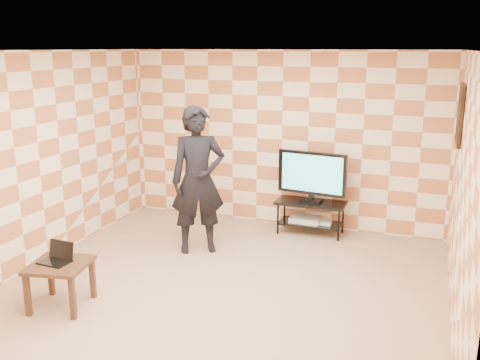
# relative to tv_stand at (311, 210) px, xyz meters

# --- Properties ---
(floor) EXTENTS (5.00, 5.00, 0.00)m
(floor) POSITION_rel_tv_stand_xyz_m (-0.56, -2.16, -0.37)
(floor) COLOR gray
(floor) RESTS_ON ground
(wall_back) EXTENTS (5.00, 0.02, 2.70)m
(wall_back) POSITION_rel_tv_stand_xyz_m (-0.56, 0.34, 0.98)
(wall_back) COLOR beige
(wall_back) RESTS_ON ground
(wall_front) EXTENTS (5.00, 0.02, 2.70)m
(wall_front) POSITION_rel_tv_stand_xyz_m (-0.56, -4.66, 0.98)
(wall_front) COLOR beige
(wall_front) RESTS_ON ground
(wall_left) EXTENTS (0.02, 5.00, 2.70)m
(wall_left) POSITION_rel_tv_stand_xyz_m (-3.06, -2.16, 0.98)
(wall_left) COLOR beige
(wall_left) RESTS_ON ground
(wall_right) EXTENTS (0.02, 5.00, 2.70)m
(wall_right) POSITION_rel_tv_stand_xyz_m (1.94, -2.16, 0.98)
(wall_right) COLOR beige
(wall_right) RESTS_ON ground
(ceiling) EXTENTS (5.00, 5.00, 0.02)m
(ceiling) POSITION_rel_tv_stand_xyz_m (-0.56, -2.16, 2.33)
(ceiling) COLOR white
(ceiling) RESTS_ON wall_back
(wall_art) EXTENTS (0.04, 0.72, 0.72)m
(wall_art) POSITION_rel_tv_stand_xyz_m (1.91, -0.61, 1.58)
(wall_art) COLOR black
(wall_art) RESTS_ON wall_right
(tv_stand) EXTENTS (1.03, 0.47, 0.50)m
(tv_stand) POSITION_rel_tv_stand_xyz_m (0.00, 0.00, 0.00)
(tv_stand) COLOR black
(tv_stand) RESTS_ON floor
(tv) EXTENTS (1.04, 0.24, 0.75)m
(tv) POSITION_rel_tv_stand_xyz_m (0.00, -0.00, 0.55)
(tv) COLOR black
(tv) RESTS_ON tv_stand
(dvd_player) EXTENTS (0.46, 0.34, 0.08)m
(dvd_player) POSITION_rel_tv_stand_xyz_m (-0.08, 0.01, -0.16)
(dvd_player) COLOR #BCBCBE
(dvd_player) RESTS_ON tv_stand
(game_console) EXTENTS (0.21, 0.15, 0.05)m
(game_console) POSITION_rel_tv_stand_xyz_m (0.22, -0.02, -0.17)
(game_console) COLOR silver
(game_console) RESTS_ON tv_stand
(side_table) EXTENTS (0.70, 0.70, 0.50)m
(side_table) POSITION_rel_tv_stand_xyz_m (-2.01, -3.22, 0.05)
(side_table) COLOR #3B2117
(side_table) RESTS_ON floor
(laptop) EXTENTS (0.33, 0.27, 0.21)m
(laptop) POSITION_rel_tv_stand_xyz_m (-2.06, -3.18, 0.18)
(laptop) COLOR black
(laptop) RESTS_ON side_table
(person) EXTENTS (0.87, 0.78, 2.00)m
(person) POSITION_rel_tv_stand_xyz_m (-1.29, -1.19, 0.63)
(person) COLOR black
(person) RESTS_ON floor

